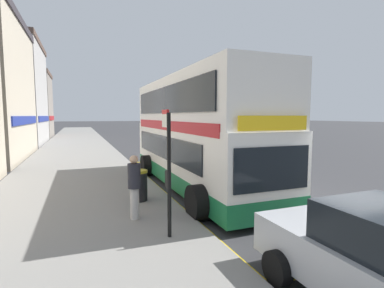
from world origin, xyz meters
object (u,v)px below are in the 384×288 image
Objects in this scene: bus_stop_sign at (168,164)px; parked_car_teal_ahead at (197,136)px; double_decker_bus at (195,136)px; pedestrian_waiting_near_sign at (134,184)px; litter_bin at (139,185)px.

bus_stop_sign is 0.69× the size of parked_car_teal_ahead.
pedestrian_waiting_near_sign is at bearing -132.79° from double_decker_bus.
parked_car_teal_ahead is at bearing 63.61° from pedestrian_waiting_near_sign.
double_decker_bus reaches higher than parked_car_teal_ahead.
pedestrian_waiting_near_sign reaches higher than parked_car_teal_ahead.
bus_stop_sign reaches higher than parked_car_teal_ahead.
pedestrian_waiting_near_sign is at bearing 63.07° from parked_car_teal_ahead.
pedestrian_waiting_near_sign is at bearing 110.57° from bus_stop_sign.
parked_car_teal_ahead is 23.26m from pedestrian_waiting_near_sign.
litter_bin is at bearing 62.20° from parked_car_teal_ahead.
bus_stop_sign reaches higher than pedestrian_waiting_near_sign.
bus_stop_sign is at bearing -118.30° from double_decker_bus.
bus_stop_sign is 3.24m from litter_bin.
bus_stop_sign is 24.32m from parked_car_teal_ahead.
double_decker_bus is at bearing 66.90° from parked_car_teal_ahead.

